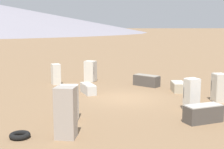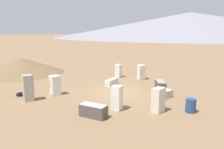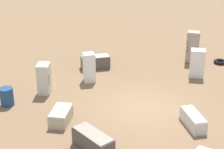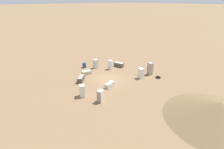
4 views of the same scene
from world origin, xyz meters
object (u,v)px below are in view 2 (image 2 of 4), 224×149
object	(u,v)px
discarded_fridge_1	(117,98)
discarded_fridge_4	(55,85)
discarded_fridge_9	(118,71)
scrap_tire	(21,94)
discarded_fridge_7	(28,88)
discarded_fridge_0	(160,85)
discarded_fridge_5	(93,111)
discarded_fridge_6	(158,100)
discarded_fridge_3	(112,82)
discarded_fridge_8	(141,72)
discarded_fridge_2	(164,94)
rusty_barrel	(191,106)

from	to	relation	value
discarded_fridge_1	discarded_fridge_4	size ratio (longest dim) A/B	1.02
discarded_fridge_9	scrap_tire	xyz separation A→B (m)	(-10.78, 0.17, -0.63)
discarded_fridge_1	discarded_fridge_7	distance (m)	6.76
discarded_fridge_0	discarded_fridge_9	xyz separation A→B (m)	(1.06, 6.32, 0.35)
discarded_fridge_0	discarded_fridge_4	size ratio (longest dim) A/B	1.14
discarded_fridge_5	discarded_fridge_9	bearing A→B (deg)	19.89
discarded_fridge_4	discarded_fridge_6	bearing A→B (deg)	-155.58
discarded_fridge_1	discarded_fridge_5	xyz separation A→B (m)	(-1.88, 0.08, -0.42)
discarded_fridge_5	scrap_tire	world-z (taller)	discarded_fridge_5
discarded_fridge_3	discarded_fridge_4	bearing A→B (deg)	64.12
discarded_fridge_8	discarded_fridge_2	bearing A→B (deg)	80.71
discarded_fridge_0	scrap_tire	size ratio (longest dim) A/B	2.31
discarded_fridge_8	rusty_barrel	distance (m)	10.04
discarded_fridge_2	discarded_fridge_0	bearing A→B (deg)	134.50
discarded_fridge_6	discarded_fridge_9	world-z (taller)	discarded_fridge_6
discarded_fridge_0	discarded_fridge_7	size ratio (longest dim) A/B	0.93
discarded_fridge_1	discarded_fridge_7	world-z (taller)	discarded_fridge_7
discarded_fridge_3	rusty_barrel	world-z (taller)	rusty_barrel
discarded_fridge_1	discarded_fridge_7	bearing A→B (deg)	102.08
discarded_fridge_3	discarded_fridge_6	distance (m)	7.62
discarded_fridge_5	discarded_fridge_7	world-z (taller)	discarded_fridge_7
discarded_fridge_0	discarded_fridge_8	bearing A→B (deg)	105.92
discarded_fridge_0	rusty_barrel	bearing A→B (deg)	-82.04
discarded_fridge_2	discarded_fridge_3	world-z (taller)	discarded_fridge_2
discarded_fridge_5	discarded_fridge_8	bearing A→B (deg)	7.00
discarded_fridge_3	rusty_barrel	distance (m)	8.67
discarded_fridge_2	discarded_fridge_8	bearing A→B (deg)	148.11
discarded_fridge_6	rusty_barrel	world-z (taller)	discarded_fridge_6
discarded_fridge_4	rusty_barrel	xyz separation A→B (m)	(4.29, -9.37, -0.35)
discarded_fridge_5	discarded_fridge_3	bearing A→B (deg)	21.05
rusty_barrel	discarded_fridge_2	bearing A→B (deg)	64.91
discarded_fridge_7	discarded_fridge_1	bearing A→B (deg)	41.23
scrap_tire	discarded_fridge_2	bearing A→B (deg)	-46.56
discarded_fridge_2	discarded_fridge_4	world-z (taller)	discarded_fridge_4
discarded_fridge_7	scrap_tire	distance (m)	1.93
discarded_fridge_7	scrap_tire	xyz separation A→B (m)	(0.09, 1.72, -0.86)
rusty_barrel	discarded_fridge_0	bearing A→B (deg)	53.82
discarded_fridge_0	discarded_fridge_5	xyz separation A→B (m)	(-8.30, -0.98, 0.00)
discarded_fridge_6	discarded_fridge_9	size ratio (longest dim) A/B	1.07
discarded_fridge_1	discarded_fridge_7	size ratio (longest dim) A/B	0.83
discarded_fridge_4	discarded_fridge_8	distance (m)	9.75
discarded_fridge_1	discarded_fridge_2	distance (m)	4.50
discarded_fridge_9	scrap_tire	size ratio (longest dim) A/B	1.88
discarded_fridge_5	discarded_fridge_4	bearing A→B (deg)	65.32
discarded_fridge_1	scrap_tire	distance (m)	8.28
discarded_fridge_5	discarded_fridge_9	distance (m)	11.88
discarded_fridge_2	discarded_fridge_6	bearing A→B (deg)	-58.40
discarded_fridge_0	discarded_fridge_5	world-z (taller)	same
discarded_fridge_1	discarded_fridge_6	distance (m)	2.62
discarded_fridge_8	scrap_tire	bearing A→B (deg)	14.44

